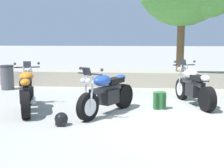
# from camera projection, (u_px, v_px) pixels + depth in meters

# --- Properties ---
(ground_plane) EXTENTS (120.00, 120.00, 0.00)m
(ground_plane) POSITION_uv_depth(u_px,v_px,m) (185.00, 125.00, 5.94)
(ground_plane) COLOR #A3A099
(stone_wall) EXTENTS (36.00, 0.80, 0.55)m
(stone_wall) POSITION_uv_depth(u_px,v_px,m) (165.00, 79.00, 10.61)
(stone_wall) COLOR #A89E89
(stone_wall) RESTS_ON ground
(motorcycle_orange_near_left) EXTENTS (0.96, 2.00, 1.18)m
(motorcycle_orange_near_left) POSITION_uv_depth(u_px,v_px,m) (27.00, 91.00, 7.05)
(motorcycle_orange_near_left) COLOR black
(motorcycle_orange_near_left) RESTS_ON ground
(motorcycle_blue_centre) EXTENTS (1.21, 1.87, 1.18)m
(motorcycle_blue_centre) POSITION_uv_depth(u_px,v_px,m) (107.00, 94.00, 6.74)
(motorcycle_blue_centre) COLOR black
(motorcycle_blue_centre) RESTS_ON ground
(motorcycle_white_far_right) EXTENTS (0.90, 2.02, 1.18)m
(motorcycle_white_far_right) POSITION_uv_depth(u_px,v_px,m) (193.00, 87.00, 7.70)
(motorcycle_white_far_right) COLOR black
(motorcycle_white_far_right) RESTS_ON ground
(rider_backpack) EXTENTS (0.32, 0.29, 0.47)m
(rider_backpack) POSITION_uv_depth(u_px,v_px,m) (160.00, 100.00, 7.25)
(rider_backpack) COLOR #2D6B38
(rider_backpack) RESTS_ON ground
(rider_helmet) EXTENTS (0.28, 0.28, 0.28)m
(rider_helmet) POSITION_uv_depth(u_px,v_px,m) (61.00, 119.00, 5.88)
(rider_helmet) COLOR black
(rider_helmet) RESTS_ON ground
(trash_bin) EXTENTS (0.46, 0.46, 0.86)m
(trash_bin) POSITION_uv_depth(u_px,v_px,m) (7.00, 77.00, 9.98)
(trash_bin) COLOR #4C4C51
(trash_bin) RESTS_ON ground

